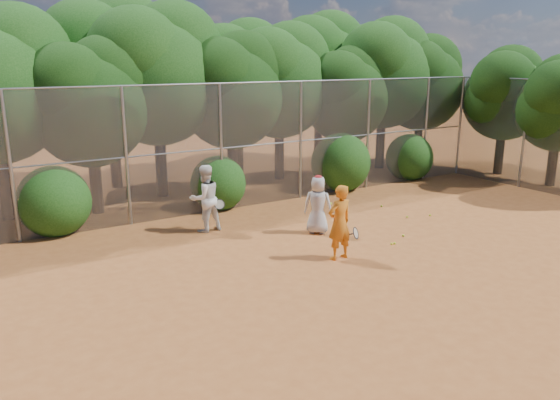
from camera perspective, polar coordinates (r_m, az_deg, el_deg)
ground at (r=13.44m, az=9.34°, el=-6.27°), size 80.00×80.00×0.00m
fence_back at (r=17.66m, az=-3.58°, el=5.82°), size 20.05×0.09×4.03m
fence_side at (r=22.32m, az=24.18°, el=6.42°), size 0.09×6.09×4.03m
tree_2 at (r=17.69m, az=-19.25°, el=10.06°), size 3.99×3.47×5.47m
tree_3 at (r=19.33m, az=-12.72°, el=13.24°), size 4.89×4.26×6.70m
tree_4 at (r=19.77m, az=-5.05°, el=11.71°), size 4.19×3.64×5.73m
tree_5 at (r=21.69m, az=-0.00°, el=12.78°), size 4.51×3.92×6.17m
tree_6 at (r=22.33m, az=6.94°, el=11.24°), size 3.86×3.36×5.29m
tree_7 at (r=24.39m, az=10.83°, el=13.28°), size 4.77×4.14×6.53m
tree_8 at (r=25.58m, az=14.63°, el=12.09°), size 4.25×3.70×5.82m
tree_10 at (r=21.13m, az=-17.42°, el=13.66°), size 5.15×4.48×7.06m
tree_11 at (r=22.58m, az=-4.41°, el=13.11°), size 4.64×4.03×6.35m
tree_12 at (r=25.46m, az=4.22°, el=14.07°), size 5.02×4.37×6.88m
tree_13 at (r=24.54m, az=22.53°, el=10.56°), size 3.86×3.36×5.29m
tree_14 at (r=23.00m, az=27.24°, el=9.27°), size 3.61×3.14×4.94m
bush_0 at (r=16.29m, az=-22.56°, el=0.19°), size 2.00×2.00×2.00m
bush_1 at (r=17.75m, az=-6.49°, el=2.01°), size 1.80×1.80×1.80m
bush_2 at (r=20.30m, az=6.37°, el=4.19°), size 2.20×2.20×2.20m
bush_3 at (r=22.63m, az=13.38°, el=4.57°), size 1.90×1.90×1.90m
player_yellow at (r=13.17m, az=6.24°, el=-2.35°), size 0.86×0.57×1.85m
player_teen at (r=15.12m, az=3.97°, el=-0.47°), size 0.93×0.92×1.65m
player_white at (r=15.37m, az=-7.84°, el=0.17°), size 0.99×0.81×1.90m
ball_0 at (r=15.35m, az=12.75°, el=-3.64°), size 0.07×0.07×0.07m
ball_1 at (r=18.22m, az=10.57°, el=-0.62°), size 0.07×0.07×0.07m
ball_2 at (r=14.62m, az=11.59°, el=-4.50°), size 0.07×0.07×0.07m
ball_3 at (r=17.50m, az=15.41°, el=-1.54°), size 0.07×0.07×0.07m
ball_4 at (r=14.67m, az=11.88°, el=-4.45°), size 0.07×0.07×0.07m
ball_5 at (r=17.73m, az=6.29°, el=-0.88°), size 0.07×0.07×0.07m
ball_6 at (r=17.14m, az=13.15°, el=-1.73°), size 0.07×0.07×0.07m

